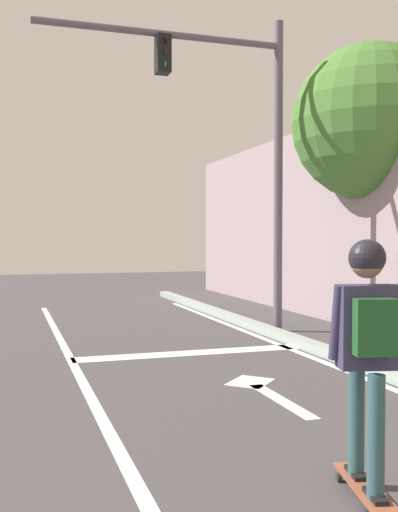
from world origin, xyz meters
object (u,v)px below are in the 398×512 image
skater (367,332)px  traffic_signal_mast (231,123)px  roadside_tree (370,124)px  skateboard (365,488)px

skater → traffic_signal_mast: bearing=76.5°
roadside_tree → skateboard: bearing=-123.9°
skateboard → traffic_signal_mast: 7.72m
roadside_tree → skater: bearing=-123.9°
skateboard → roadside_tree: size_ratio=0.16×
skater → roadside_tree: 8.27m
skater → traffic_signal_mast: 7.29m
skateboard → traffic_signal_mast: bearing=76.5°
traffic_signal_mast → skater: bearing=-103.5°
skater → traffic_signal_mast: (1.58, 6.60, 2.65)m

